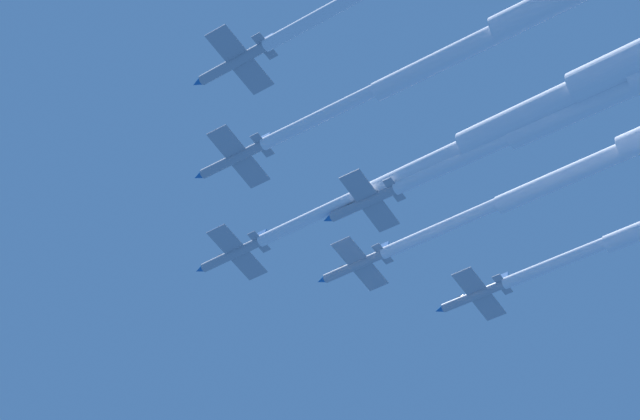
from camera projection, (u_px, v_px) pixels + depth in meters
The scene contains 1 object.
jet_lead at pixel (528, 113), 162.42m from camera, with size 62.98×29.36×4.20m.
Camera 1 is at (-33.97, 130.50, 57.36)m, focal length 87.05 mm.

